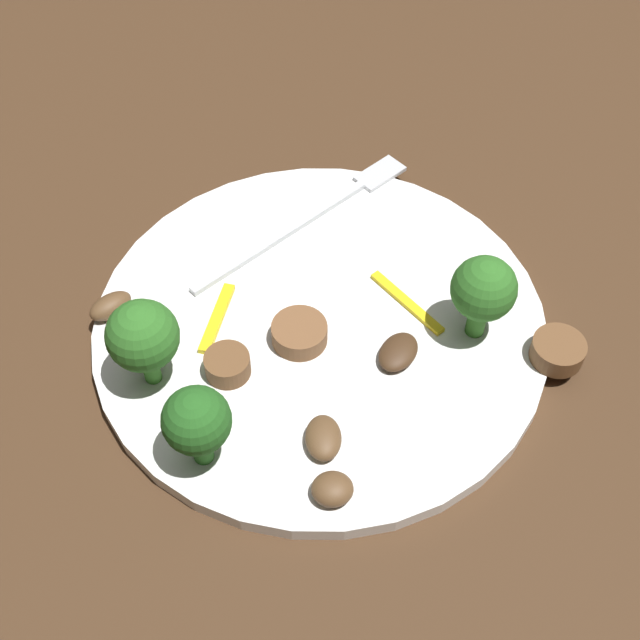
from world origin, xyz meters
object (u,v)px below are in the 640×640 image
object	(u,v)px
mushroom_1	(332,489)
pepper_strip_1	(217,318)
sausage_slice_0	(227,365)
sausage_slice_1	(299,333)
mushroom_2	(398,352)
mushroom_0	(323,438)
sausage_slice_2	(558,351)
plate	(320,325)
broccoli_floret_1	(197,422)
mushroom_3	(110,306)
broccoli_floret_2	(143,337)
broccoli_floret_0	(484,290)
pepper_strip_0	(407,302)
fork	(318,213)

from	to	relation	value
mushroom_1	pepper_strip_1	bearing A→B (deg)	92.88
sausage_slice_0	sausage_slice_1	size ratio (longest dim) A/B	0.80
sausage_slice_1	mushroom_2	size ratio (longest dim) A/B	1.11
mushroom_0	sausage_slice_1	bearing A→B (deg)	73.44
sausage_slice_2	plate	bearing A→B (deg)	140.89
sausage_slice_2	mushroom_2	world-z (taller)	sausage_slice_2
sausage_slice_0	sausage_slice_2	xyz separation A→B (m)	(0.17, -0.08, -0.00)
broccoli_floret_1	mushroom_0	bearing A→B (deg)	-20.54
mushroom_0	mushroom_2	bearing A→B (deg)	25.26
mushroom_3	sausage_slice_1	bearing A→B (deg)	-37.96
broccoli_floret_1	broccoli_floret_2	world-z (taller)	broccoli_floret_2
broccoli_floret_0	sausage_slice_2	bearing A→B (deg)	-51.00
mushroom_1	pepper_strip_1	distance (m)	0.13
pepper_strip_0	fork	bearing A→B (deg)	97.49
pepper_strip_1	broccoli_floret_1	bearing A→B (deg)	-117.74
plate	pepper_strip_1	size ratio (longest dim) A/B	5.21
fork	mushroom_3	world-z (taller)	mushroom_3
pepper_strip_0	mushroom_3	bearing A→B (deg)	154.46
fork	broccoli_floret_2	bearing A→B (deg)	-167.41
broccoli_floret_1	mushroom_3	distance (m)	0.12
sausage_slice_1	mushroom_0	world-z (taller)	sausage_slice_1
broccoli_floret_1	mushroom_2	distance (m)	0.13
sausage_slice_2	mushroom_3	xyz separation A→B (m)	(-0.22, 0.15, -0.00)
mushroom_0	pepper_strip_1	distance (m)	0.11
sausage_slice_0	mushroom_1	world-z (taller)	same
fork	mushroom_3	size ratio (longest dim) A/B	6.45
plate	broccoli_floret_2	xyz separation A→B (m)	(-0.10, 0.01, 0.04)
broccoli_floret_2	pepper_strip_1	xyz separation A→B (m)	(0.05, 0.02, -0.04)
mushroom_1	mushroom_2	bearing A→B (deg)	38.48
broccoli_floret_0	sausage_slice_0	distance (m)	0.15
mushroom_0	pepper_strip_0	bearing A→B (deg)	34.55
sausage_slice_0	pepper_strip_0	size ratio (longest dim) A/B	0.44
broccoli_floret_2	sausage_slice_2	world-z (taller)	broccoli_floret_2
sausage_slice_0	sausage_slice_2	distance (m)	0.19
mushroom_0	broccoli_floret_2	bearing A→B (deg)	128.38
broccoli_floret_0	plate	bearing A→B (deg)	147.18
sausage_slice_1	pepper_strip_0	size ratio (longest dim) A/B	0.55
plate	broccoli_floret_1	world-z (taller)	broccoli_floret_1
plate	mushroom_3	xyz separation A→B (m)	(-0.11, 0.06, 0.01)
plate	mushroom_2	size ratio (longest dim) A/B	9.15
sausage_slice_0	mushroom_2	xyz separation A→B (m)	(0.09, -0.04, -0.00)
mushroom_3	plate	bearing A→B (deg)	-30.30
sausage_slice_0	pepper_strip_0	distance (m)	0.12
fork	pepper_strip_1	xyz separation A→B (m)	(-0.10, -0.05, 0.00)
pepper_strip_0	broccoli_floret_1	bearing A→B (deg)	-165.17
mushroom_1	sausage_slice_0	bearing A→B (deg)	99.53
mushroom_1	pepper_strip_0	xyz separation A→B (m)	(0.10, 0.09, -0.00)
fork	sausage_slice_0	bearing A→B (deg)	-153.86
sausage_slice_2	mushroom_1	xyz separation A→B (m)	(-0.16, -0.02, -0.00)
broccoli_floret_0	sausage_slice_0	size ratio (longest dim) A/B	2.19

